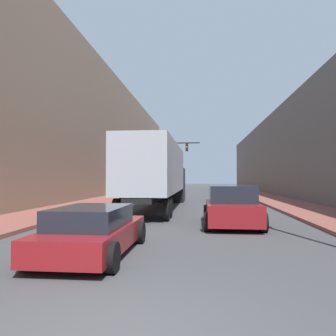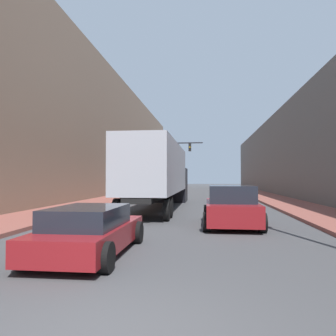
# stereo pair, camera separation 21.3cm
# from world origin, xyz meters

# --- Properties ---
(sidewalk_right) EXTENTS (3.36, 80.00, 0.15)m
(sidewalk_right) POSITION_xyz_m (6.99, 30.00, 0.07)
(sidewalk_right) COLOR brown
(sidewalk_right) RESTS_ON ground
(sidewalk_left) EXTENTS (3.36, 80.00, 0.15)m
(sidewalk_left) POSITION_xyz_m (-6.99, 30.00, 0.07)
(sidewalk_left) COLOR brown
(sidewalk_left) RESTS_ON ground
(building_right) EXTENTS (6.00, 80.00, 9.12)m
(building_right) POSITION_xyz_m (11.67, 30.00, 4.56)
(building_right) COLOR #66605B
(building_right) RESTS_ON ground
(building_left) EXTENTS (6.00, 80.00, 13.55)m
(building_left) POSITION_xyz_m (-11.67, 30.00, 6.78)
(building_left) COLOR #846B56
(building_left) RESTS_ON ground
(semi_truck) EXTENTS (2.59, 14.67, 3.91)m
(semi_truck) POSITION_xyz_m (-1.75, 16.83, 2.21)
(semi_truck) COLOR #B2B7C1
(semi_truck) RESTS_ON ground
(sedan_car) EXTENTS (2.03, 4.38, 1.22)m
(sedan_car) POSITION_xyz_m (-1.76, 4.28, 0.59)
(sedan_car) COLOR maroon
(sedan_car) RESTS_ON ground
(suv_car) EXTENTS (2.21, 4.46, 1.63)m
(suv_car) POSITION_xyz_m (2.14, 9.70, 0.77)
(suv_car) COLOR maroon
(suv_car) RESTS_ON ground
(traffic_signal_gantry) EXTENTS (6.01, 0.35, 6.22)m
(traffic_signal_gantry) POSITION_xyz_m (-3.55, 33.57, 4.44)
(traffic_signal_gantry) COLOR black
(traffic_signal_gantry) RESTS_ON ground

